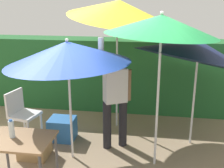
{
  "coord_description": "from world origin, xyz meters",
  "views": [
    {
      "loc": [
        0.66,
        -3.95,
        2.43
      ],
      "look_at": [
        0.0,
        0.3,
        1.1
      ],
      "focal_mm": 44.22,
      "sensor_mm": 36.0,
      "label": 1
    }
  ],
  "objects_px": {
    "person_vendor": "(115,95)",
    "bottle_water": "(12,129)",
    "umbrella_rainbow": "(68,53)",
    "chair_plastic": "(21,112)",
    "folding_table": "(21,146)",
    "cooler_box": "(62,129)",
    "crate_cardboard": "(34,145)",
    "umbrella_orange": "(196,51)",
    "umbrella_yellow": "(161,25)",
    "umbrella_navy": "(118,9)"
  },
  "relations": [
    {
      "from": "umbrella_yellow",
      "to": "person_vendor",
      "type": "distance_m",
      "value": 1.41
    },
    {
      "from": "umbrella_rainbow",
      "to": "person_vendor",
      "type": "distance_m",
      "value": 1.08
    },
    {
      "from": "umbrella_yellow",
      "to": "chair_plastic",
      "type": "relative_size",
      "value": 2.57
    },
    {
      "from": "crate_cardboard",
      "to": "folding_table",
      "type": "bearing_deg",
      "value": -74.71
    },
    {
      "from": "crate_cardboard",
      "to": "folding_table",
      "type": "distance_m",
      "value": 0.99
    },
    {
      "from": "umbrella_orange",
      "to": "person_vendor",
      "type": "relative_size",
      "value": 1.16
    },
    {
      "from": "cooler_box",
      "to": "crate_cardboard",
      "type": "xyz_separation_m",
      "value": [
        -0.25,
        -0.63,
        -0.0
      ]
    },
    {
      "from": "umbrella_navy",
      "to": "folding_table",
      "type": "xyz_separation_m",
      "value": [
        -0.93,
        -2.17,
        -1.57
      ]
    },
    {
      "from": "umbrella_rainbow",
      "to": "person_vendor",
      "type": "relative_size",
      "value": 1.01
    },
    {
      "from": "cooler_box",
      "to": "folding_table",
      "type": "height_order",
      "value": "folding_table"
    },
    {
      "from": "umbrella_rainbow",
      "to": "chair_plastic",
      "type": "height_order",
      "value": "umbrella_rainbow"
    },
    {
      "from": "chair_plastic",
      "to": "bottle_water",
      "type": "height_order",
      "value": "bottle_water"
    },
    {
      "from": "crate_cardboard",
      "to": "folding_table",
      "type": "relative_size",
      "value": 0.56
    },
    {
      "from": "person_vendor",
      "to": "folding_table",
      "type": "height_order",
      "value": "person_vendor"
    },
    {
      "from": "umbrella_navy",
      "to": "crate_cardboard",
      "type": "height_order",
      "value": "umbrella_navy"
    },
    {
      "from": "umbrella_orange",
      "to": "cooler_box",
      "type": "distance_m",
      "value": 2.67
    },
    {
      "from": "umbrella_rainbow",
      "to": "umbrella_orange",
      "type": "bearing_deg",
      "value": 22.93
    },
    {
      "from": "umbrella_rainbow",
      "to": "chair_plastic",
      "type": "xyz_separation_m",
      "value": [
        -1.06,
        0.48,
        -1.19
      ]
    },
    {
      "from": "umbrella_rainbow",
      "to": "umbrella_yellow",
      "type": "xyz_separation_m",
      "value": [
        1.3,
        0.02,
        0.4
      ]
    },
    {
      "from": "person_vendor",
      "to": "bottle_water",
      "type": "xyz_separation_m",
      "value": [
        -1.11,
        -1.32,
        -0.04
      ]
    },
    {
      "from": "umbrella_orange",
      "to": "folding_table",
      "type": "relative_size",
      "value": 2.74
    },
    {
      "from": "umbrella_orange",
      "to": "umbrella_yellow",
      "type": "height_order",
      "value": "umbrella_yellow"
    },
    {
      "from": "person_vendor",
      "to": "folding_table",
      "type": "xyz_separation_m",
      "value": [
        -1.0,
        -1.35,
        -0.26
      ]
    },
    {
      "from": "chair_plastic",
      "to": "cooler_box",
      "type": "relative_size",
      "value": 1.97
    },
    {
      "from": "umbrella_navy",
      "to": "bottle_water",
      "type": "xyz_separation_m",
      "value": [
        -1.04,
        -2.15,
        -1.36
      ]
    },
    {
      "from": "umbrella_navy",
      "to": "chair_plastic",
      "type": "height_order",
      "value": "umbrella_navy"
    },
    {
      "from": "person_vendor",
      "to": "bottle_water",
      "type": "distance_m",
      "value": 1.73
    },
    {
      "from": "umbrella_rainbow",
      "to": "cooler_box",
      "type": "height_order",
      "value": "umbrella_rainbow"
    },
    {
      "from": "umbrella_navy",
      "to": "crate_cardboard",
      "type": "xyz_separation_m",
      "value": [
        -1.16,
        -1.34,
        -2.06
      ]
    },
    {
      "from": "person_vendor",
      "to": "crate_cardboard",
      "type": "relative_size",
      "value": 4.21
    },
    {
      "from": "umbrella_rainbow",
      "to": "crate_cardboard",
      "type": "relative_size",
      "value": 4.26
    },
    {
      "from": "umbrella_yellow",
      "to": "umbrella_navy",
      "type": "xyz_separation_m",
      "value": [
        -0.74,
        1.25,
        0.15
      ]
    },
    {
      "from": "cooler_box",
      "to": "umbrella_orange",
      "type": "bearing_deg",
      "value": 6.23
    },
    {
      "from": "umbrella_navy",
      "to": "bottle_water",
      "type": "relative_size",
      "value": 10.97
    },
    {
      "from": "umbrella_orange",
      "to": "umbrella_navy",
      "type": "height_order",
      "value": "umbrella_navy"
    },
    {
      "from": "person_vendor",
      "to": "chair_plastic",
      "type": "bearing_deg",
      "value": 178.93
    },
    {
      "from": "umbrella_orange",
      "to": "bottle_water",
      "type": "xyz_separation_m",
      "value": [
        -2.37,
        -1.68,
        -0.75
      ]
    },
    {
      "from": "umbrella_rainbow",
      "to": "crate_cardboard",
      "type": "distance_m",
      "value": 1.62
    },
    {
      "from": "crate_cardboard",
      "to": "folding_table",
      "type": "xyz_separation_m",
      "value": [
        0.23,
        -0.83,
        0.48
      ]
    },
    {
      "from": "chair_plastic",
      "to": "bottle_water",
      "type": "xyz_separation_m",
      "value": [
        0.58,
        -1.35,
        0.38
      ]
    },
    {
      "from": "umbrella_rainbow",
      "to": "chair_plastic",
      "type": "relative_size",
      "value": 2.14
    },
    {
      "from": "umbrella_orange",
      "to": "umbrella_yellow",
      "type": "relative_size",
      "value": 0.96
    },
    {
      "from": "umbrella_orange",
      "to": "umbrella_navy",
      "type": "distance_m",
      "value": 1.54
    },
    {
      "from": "cooler_box",
      "to": "folding_table",
      "type": "bearing_deg",
      "value": -91.08
    },
    {
      "from": "umbrella_orange",
      "to": "chair_plastic",
      "type": "distance_m",
      "value": 3.17
    },
    {
      "from": "umbrella_rainbow",
      "to": "umbrella_yellow",
      "type": "height_order",
      "value": "umbrella_yellow"
    },
    {
      "from": "cooler_box",
      "to": "umbrella_navy",
      "type": "bearing_deg",
      "value": 38.31
    },
    {
      "from": "person_vendor",
      "to": "chair_plastic",
      "type": "distance_m",
      "value": 1.74
    },
    {
      "from": "umbrella_orange",
      "to": "crate_cardboard",
      "type": "bearing_deg",
      "value": -160.74
    },
    {
      "from": "cooler_box",
      "to": "bottle_water",
      "type": "height_order",
      "value": "bottle_water"
    }
  ]
}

